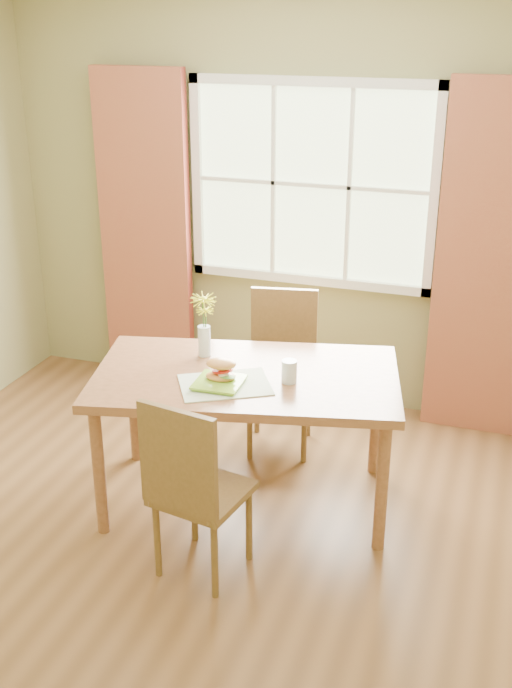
{
  "coord_description": "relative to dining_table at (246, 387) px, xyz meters",
  "views": [
    {
      "loc": [
        1.32,
        -3.09,
        2.55
      ],
      "look_at": [
        0.11,
        0.46,
        0.97
      ],
      "focal_mm": 42.0,
      "sensor_mm": 36.0,
      "label": 1
    }
  ],
  "objects": [
    {
      "name": "curtain_right",
      "position": [
        1.12,
        1.27,
        0.41
      ],
      "size": [
        0.65,
        0.08,
        2.2
      ],
      "primitive_type": "cube",
      "color": "maroon",
      "rests_on": "room"
    },
    {
      "name": "window",
      "position": [
        -0.03,
        1.36,
        0.81
      ],
      "size": [
        1.62,
        0.06,
        1.32
      ],
      "color": "beige",
      "rests_on": "room"
    },
    {
      "name": "room",
      "position": [
        -0.03,
        -0.51,
        0.66
      ],
      "size": [
        4.24,
        3.84,
        2.74
      ],
      "color": "brown",
      "rests_on": "ground"
    },
    {
      "name": "curtain_left",
      "position": [
        -1.18,
        1.27,
        0.41
      ],
      "size": [
        0.65,
        0.08,
        2.2
      ],
      "primitive_type": "cube",
      "color": "maroon",
      "rests_on": "room"
    },
    {
      "name": "chair_near",
      "position": [
        -0.01,
        -0.7,
        -0.17
      ],
      "size": [
        0.46,
        0.46,
        0.96
      ],
      "rotation": [
        0.0,
        0.0,
        -0.18
      ],
      "color": "brown",
      "rests_on": "room"
    },
    {
      "name": "plate",
      "position": [
        -0.08,
        -0.18,
        0.09
      ],
      "size": [
        0.25,
        0.25,
        0.01
      ],
      "primitive_type": "cube",
      "rotation": [
        0.0,
        0.0,
        0.04
      ],
      "color": "#7CB32C",
      "rests_on": "placemat"
    },
    {
      "name": "flower_vase",
      "position": [
        -0.29,
        0.15,
        0.29
      ],
      "size": [
        0.14,
        0.14,
        0.35
      ],
      "color": "silver",
      "rests_on": "dining_table"
    },
    {
      "name": "water_glass",
      "position": [
        0.24,
        -0.02,
        0.14
      ],
      "size": [
        0.08,
        0.08,
        0.12
      ],
      "color": "silver",
      "rests_on": "dining_table"
    },
    {
      "name": "placemat",
      "position": [
        -0.05,
        -0.17,
        0.08
      ],
      "size": [
        0.56,
        0.51,
        0.01
      ],
      "primitive_type": "cube",
      "rotation": [
        0.0,
        0.0,
        0.53
      ],
      "color": "beige",
      "rests_on": "dining_table"
    },
    {
      "name": "chair_far",
      "position": [
        -0.02,
        0.7,
        -0.16
      ],
      "size": [
        0.48,
        0.48,
        0.98
      ],
      "rotation": [
        0.0,
        0.0,
        0.19
      ],
      "color": "brown",
      "rests_on": "room"
    },
    {
      "name": "dining_table",
      "position": [
        0.0,
        0.0,
        0.0
      ],
      "size": [
        1.75,
        1.23,
        0.78
      ],
      "rotation": [
        0.0,
        0.0,
        0.23
      ],
      "color": "brown",
      "rests_on": "room"
    },
    {
      "name": "croissant_sandwich",
      "position": [
        -0.08,
        -0.15,
        0.16
      ],
      "size": [
        0.17,
        0.13,
        0.12
      ],
      "rotation": [
        0.0,
        0.0,
        0.16
      ],
      "color": "#E38C4D",
      "rests_on": "plate"
    }
  ]
}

